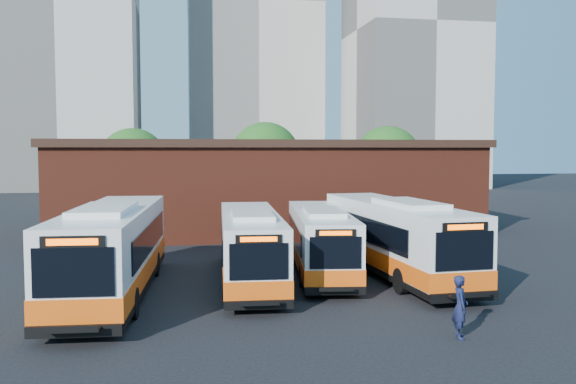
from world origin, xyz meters
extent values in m
plane|color=black|center=(0.00, 0.00, 0.00)|extent=(220.00, 220.00, 0.00)
cube|color=white|center=(-8.68, 1.89, 1.92)|extent=(3.65, 13.11, 3.08)
cube|color=#F3580F|center=(-8.68, 1.89, 1.03)|extent=(3.71, 13.17, 0.76)
cube|color=black|center=(-8.68, 1.89, 0.49)|extent=(3.70, 13.16, 0.27)
cube|color=black|center=(-9.13, -4.60, 2.21)|extent=(2.34, 0.23, 1.46)
cube|color=black|center=(-9.13, -4.61, 3.11)|extent=(1.84, 0.19, 0.35)
cube|color=#FF5905|center=(-9.13, -4.65, 3.11)|extent=(1.46, 0.12, 0.19)
cube|color=black|center=(-9.14, -4.66, 0.49)|extent=(2.76, 0.34, 0.35)
cube|color=black|center=(-9.15, -4.91, 0.59)|extent=(1.59, 0.52, 0.06)
cube|color=black|center=(-9.17, -5.11, 0.67)|extent=(1.56, 0.15, 0.19)
cube|color=black|center=(-10.05, 2.42, 2.21)|extent=(0.76, 10.08, 1.13)
cube|color=black|center=(-7.25, 2.23, 2.21)|extent=(0.76, 10.08, 1.13)
cube|color=white|center=(-8.79, 0.28, 3.56)|extent=(2.18, 4.65, 0.24)
cylinder|color=black|center=(-10.18, -1.68, 0.54)|extent=(0.42, 1.10, 1.08)
cylinder|color=black|center=(-7.69, -1.85, 0.54)|extent=(0.42, 1.10, 1.08)
cylinder|color=black|center=(-9.68, 5.43, 0.54)|extent=(0.42, 1.10, 1.08)
cylinder|color=black|center=(-7.19, 5.25, 0.54)|extent=(0.42, 1.10, 1.08)
cube|color=white|center=(-3.04, 3.31, 1.67)|extent=(3.12, 11.41, 2.68)
cube|color=#F3580F|center=(-3.04, 3.31, 0.89)|extent=(3.17, 11.46, 0.66)
cube|color=black|center=(-3.04, 3.31, 0.42)|extent=(3.16, 11.45, 0.24)
cube|color=black|center=(-3.40, -2.34, 1.93)|extent=(2.04, 0.19, 1.27)
cube|color=black|center=(-3.40, -2.35, 2.71)|extent=(1.60, 0.16, 0.30)
cube|color=#FF5905|center=(-3.41, -2.39, 2.71)|extent=(1.27, 0.10, 0.17)
cube|color=black|center=(-3.41, -2.40, 0.42)|extent=(2.40, 0.29, 0.30)
cube|color=black|center=(-3.42, -2.62, 0.52)|extent=(1.38, 0.44, 0.06)
cube|color=black|center=(-3.43, -2.78, 0.58)|extent=(1.36, 0.13, 0.17)
cube|color=black|center=(-4.24, 3.77, 1.93)|extent=(0.61, 8.79, 0.99)
cube|color=black|center=(-1.80, 3.61, 1.93)|extent=(0.61, 8.79, 0.99)
cube|color=white|center=(-3.13, 1.91, 3.10)|extent=(1.88, 4.05, 0.21)
cylinder|color=black|center=(-4.33, 0.19, 0.47)|extent=(0.36, 0.96, 0.94)
cylinder|color=black|center=(-2.16, 0.05, 0.47)|extent=(0.36, 0.96, 0.94)
cylinder|color=black|center=(-3.93, 6.39, 0.47)|extent=(0.36, 0.96, 0.94)
cylinder|color=black|center=(-1.76, 6.25, 0.47)|extent=(0.36, 0.96, 0.94)
cube|color=white|center=(0.43, 4.71, 1.62)|extent=(3.67, 11.13, 2.59)
cube|color=#F3580F|center=(0.43, 4.71, 0.86)|extent=(3.72, 11.18, 0.64)
cube|color=black|center=(0.43, 4.71, 0.41)|extent=(3.71, 11.17, 0.23)
cube|color=black|center=(-0.26, -0.74, 1.87)|extent=(1.96, 0.30, 1.23)
cube|color=black|center=(-0.26, -0.75, 2.62)|extent=(1.54, 0.25, 0.29)
cube|color=#FF5905|center=(-0.27, -0.78, 2.62)|extent=(1.22, 0.17, 0.16)
cube|color=black|center=(-0.27, -0.79, 0.41)|extent=(2.32, 0.42, 0.29)
cube|color=black|center=(-0.29, -1.00, 0.50)|extent=(1.35, 0.51, 0.05)
cube|color=black|center=(-0.31, -1.16, 0.56)|extent=(1.31, 0.20, 0.16)
cube|color=black|center=(-0.70, 5.22, 1.87)|extent=(1.11, 8.46, 0.96)
cube|color=black|center=(1.65, 4.92, 1.87)|extent=(1.11, 8.46, 0.96)
cube|color=white|center=(0.25, 3.35, 3.00)|extent=(2.04, 3.99, 0.20)
cylinder|color=black|center=(-1.00, 1.77, 0.46)|extent=(0.40, 0.94, 0.91)
cylinder|color=black|center=(1.08, 1.51, 0.46)|extent=(0.40, 0.94, 0.91)
cylinder|color=black|center=(-0.25, 7.73, 0.46)|extent=(0.40, 0.94, 0.91)
cylinder|color=black|center=(1.83, 7.47, 0.46)|extent=(0.40, 0.94, 0.91)
cube|color=white|center=(3.66, 3.57, 1.85)|extent=(3.33, 12.65, 2.98)
cube|color=#F3580F|center=(3.66, 3.57, 0.99)|extent=(3.39, 12.71, 0.73)
cube|color=black|center=(3.66, 3.57, 0.47)|extent=(3.38, 12.70, 0.26)
cube|color=black|center=(4.00, -2.72, 2.14)|extent=(2.26, 0.18, 1.41)
cube|color=black|center=(4.00, -2.73, 3.01)|extent=(1.78, 0.16, 0.33)
cube|color=#FF5905|center=(4.00, -2.77, 3.01)|extent=(1.41, 0.10, 0.19)
cube|color=black|center=(4.00, -2.78, 0.47)|extent=(2.67, 0.29, 0.33)
cube|color=black|center=(4.02, -3.02, 0.57)|extent=(1.53, 0.48, 0.06)
cube|color=black|center=(4.03, -3.21, 0.65)|extent=(1.51, 0.12, 0.19)
cube|color=black|center=(2.28, 3.91, 2.14)|extent=(0.58, 9.76, 1.10)
cube|color=black|center=(4.99, 4.06, 2.14)|extent=(0.58, 9.76, 1.10)
cube|color=white|center=(3.75, 2.00, 3.45)|extent=(2.04, 4.48, 0.23)
cylinder|color=black|center=(2.65, -0.04, 0.52)|extent=(0.39, 1.06, 1.04)
cylinder|color=black|center=(5.06, 0.09, 0.52)|extent=(0.39, 1.06, 1.04)
cylinder|color=black|center=(2.28, 6.84, 0.52)|extent=(0.39, 1.06, 1.04)
cylinder|color=black|center=(4.69, 6.97, 0.52)|extent=(0.39, 1.06, 1.04)
imported|color=#131938|center=(2.35, -5.81, 0.97)|extent=(0.63, 0.80, 1.95)
cube|color=maroon|center=(0.00, 20.00, 3.00)|extent=(28.00, 12.00, 6.00)
cube|color=black|center=(0.00, 20.00, 6.15)|extent=(28.60, 12.60, 0.50)
cube|color=black|center=(3.00, 13.97, 1.20)|extent=(1.20, 0.08, 2.40)
cylinder|color=#382314|center=(-10.00, 32.00, 1.35)|extent=(0.36, 0.36, 2.70)
sphere|color=#144815|center=(-10.00, 32.00, 4.65)|extent=(6.00, 6.00, 6.00)
cylinder|color=#382314|center=(2.00, 34.00, 1.48)|extent=(0.36, 0.36, 2.95)
sphere|color=#144815|center=(2.00, 34.00, 5.08)|extent=(6.56, 6.56, 6.56)
cylinder|color=#382314|center=(13.00, 31.00, 1.40)|extent=(0.36, 0.36, 2.81)
sphere|color=#144815|center=(13.00, 31.00, 4.84)|extent=(6.24, 6.24, 6.24)
cube|color=beige|center=(-22.00, 72.00, 27.50)|extent=(20.00, 18.00, 55.00)
cube|color=#B9B6A9|center=(7.00, 86.00, 30.00)|extent=(22.00, 20.00, 60.00)
cube|color=beige|center=(30.00, 68.00, 24.00)|extent=(18.00, 18.00, 48.00)
camera|label=1|loc=(-6.09, -22.90, 5.78)|focal=38.00mm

